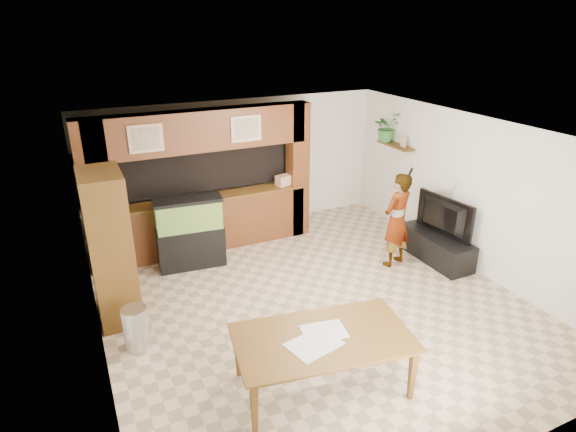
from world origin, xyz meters
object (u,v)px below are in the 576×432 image
pantry_cabinet (110,248)px  television (440,217)px  aquarium (190,234)px  person (397,220)px  dining_table (323,364)px

pantry_cabinet → television: size_ratio=1.84×
aquarium → person: (3.22, -1.45, 0.22)m
pantry_cabinet → aquarium: bearing=37.5°
pantry_cabinet → person: 4.60m
person → pantry_cabinet: bearing=-22.8°
pantry_cabinet → person: size_ratio=1.31×
dining_table → aquarium: bearing=108.5°
person → dining_table: bearing=21.8°
dining_table → person: bearing=48.9°
television → dining_table: (-3.40, -1.99, -0.47)m
pantry_cabinet → dining_table: pantry_cabinet is taller
pantry_cabinet → aquarium: pantry_cabinet is taller
pantry_cabinet → person: bearing=-5.1°
dining_table → television: bearing=39.6°
aquarium → television: aquarium is taller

